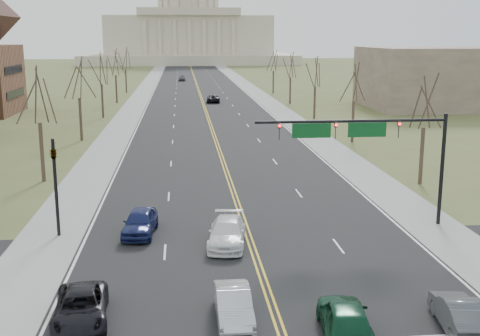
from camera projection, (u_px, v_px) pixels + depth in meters
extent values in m
plane|color=#52572B|center=(282.00, 334.00, 24.62)|extent=(600.00, 600.00, 0.00)
cube|color=black|center=(199.00, 91.00, 131.52)|extent=(20.00, 380.00, 0.01)
cube|color=black|center=(262.00, 276.00, 30.45)|extent=(120.00, 14.00, 0.01)
cube|color=gray|center=(144.00, 92.00, 130.37)|extent=(4.00, 380.00, 0.03)
cube|color=gray|center=(253.00, 91.00, 132.65)|extent=(4.00, 380.00, 0.03)
cube|color=gold|center=(199.00, 91.00, 131.51)|extent=(0.42, 380.00, 0.01)
cube|color=silver|center=(154.00, 92.00, 130.58)|extent=(0.15, 380.00, 0.01)
cube|color=silver|center=(243.00, 91.00, 132.45)|extent=(0.15, 380.00, 0.01)
cube|color=beige|center=(189.00, 58.00, 267.14)|extent=(90.00, 60.00, 4.00)
cube|color=beige|center=(189.00, 35.00, 264.98)|extent=(70.00, 40.00, 16.00)
cube|color=beige|center=(189.00, 11.00, 243.01)|extent=(42.00, 3.00, 3.00)
cylinder|color=beige|center=(188.00, 2.00, 261.96)|extent=(24.00, 24.00, 12.00)
cylinder|color=black|center=(442.00, 170.00, 38.15)|extent=(0.24, 0.24, 7.20)
cylinder|color=black|center=(352.00, 121.00, 36.89)|extent=(12.00, 0.18, 0.18)
imported|color=black|center=(398.00, 129.00, 37.29)|extent=(0.35, 0.40, 1.10)
sphere|color=#FF0C0C|center=(400.00, 124.00, 37.07)|extent=(0.18, 0.18, 0.18)
imported|color=black|center=(335.00, 130.00, 36.91)|extent=(0.35, 0.40, 1.10)
sphere|color=#FF0C0C|center=(336.00, 125.00, 36.69)|extent=(0.18, 0.18, 0.18)
imported|color=black|center=(279.00, 131.00, 36.58)|extent=(0.35, 0.40, 1.10)
sphere|color=#FF0C0C|center=(280.00, 126.00, 36.36)|extent=(0.18, 0.18, 0.18)
cube|color=#0C4C1E|center=(367.00, 130.00, 37.10)|extent=(2.40, 0.12, 0.90)
cube|color=#0C4C1E|center=(311.00, 131.00, 36.77)|extent=(2.40, 0.12, 0.90)
cylinder|color=black|center=(56.00, 188.00, 36.00)|extent=(0.20, 0.20, 6.00)
imported|color=black|center=(53.00, 152.00, 35.52)|extent=(0.32, 0.36, 0.99)
cylinder|color=#3B2A23|center=(422.00, 156.00, 48.91)|extent=(0.32, 0.32, 4.68)
cylinder|color=#3B2A23|center=(42.00, 152.00, 49.82)|extent=(0.32, 0.32, 4.95)
cylinder|color=#3B2A23|center=(353.00, 122.00, 68.35)|extent=(0.32, 0.32, 4.68)
cylinder|color=#3B2A23|center=(81.00, 119.00, 69.26)|extent=(0.32, 0.32, 4.95)
cylinder|color=#3B2A23|center=(315.00, 103.00, 87.78)|extent=(0.32, 0.32, 4.68)
cylinder|color=#3B2A23|center=(102.00, 101.00, 88.70)|extent=(0.32, 0.32, 4.95)
cylinder|color=#3B2A23|center=(290.00, 90.00, 107.22)|extent=(0.32, 0.32, 4.68)
cylinder|color=#3B2A23|center=(116.00, 89.00, 108.13)|extent=(0.32, 0.32, 4.95)
cylinder|color=#3B2A23|center=(273.00, 82.00, 126.66)|extent=(0.32, 0.32, 4.68)
cylinder|color=#3B2A23|center=(126.00, 81.00, 127.57)|extent=(0.32, 0.32, 4.95)
cube|color=black|center=(16.00, 93.00, 93.05)|extent=(0.10, 9.80, 1.20)
cube|color=black|center=(14.00, 69.00, 92.26)|extent=(0.10, 9.80, 1.20)
cube|color=brown|center=(442.00, 78.00, 101.20)|extent=(25.00, 20.00, 10.00)
imported|color=#0D3B23|center=(345.00, 319.00, 24.04)|extent=(2.51, 5.04, 1.65)
imported|color=#494C50|center=(459.00, 313.00, 24.80)|extent=(2.07, 4.49, 1.42)
imported|color=#B4B6BD|center=(234.00, 305.00, 25.62)|extent=(1.50, 4.23, 1.39)
imported|color=black|center=(81.00, 308.00, 25.41)|extent=(2.64, 4.97, 1.33)
imported|color=white|center=(227.00, 233.00, 34.89)|extent=(2.72, 5.29, 1.47)
imported|color=navy|center=(140.00, 222.00, 36.73)|extent=(2.27, 4.70, 1.55)
imported|color=black|center=(213.00, 98.00, 109.42)|extent=(2.60, 5.14, 1.39)
imported|color=#52555A|center=(182.00, 78.00, 161.11)|extent=(1.88, 4.42, 1.49)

